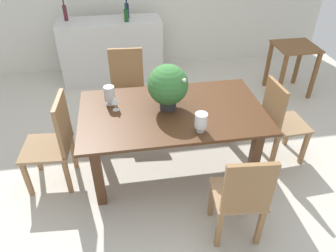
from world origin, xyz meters
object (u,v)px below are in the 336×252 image
Objects in this scene: chair_foot_end at (279,119)px; wine_glass at (115,100)px; side_table at (293,58)px; dining_table at (172,120)px; wine_bottle_tall at (126,15)px; kitchen_counter at (112,51)px; chair_near_right at (242,196)px; flower_centerpiece at (168,86)px; wine_bottle_green at (127,10)px; chair_far_left at (127,85)px; chair_head_end at (56,139)px; wine_bottle_clear at (65,13)px; crystal_vase_left at (201,121)px; crystal_vase_center_near at (109,94)px.

wine_glass is (-1.75, 0.11, 0.34)m from chair_foot_end.
wine_glass is 0.21× the size of side_table.
wine_bottle_tall reaches higher than dining_table.
side_table is at bearing -18.00° from kitchen_counter.
side_table is (2.39, -0.75, -0.52)m from wine_bottle_tall.
flower_centerpiece is at bearing -62.15° from chair_near_right.
flower_centerpiece is (-1.22, 0.06, 0.49)m from chair_foot_end.
wine_bottle_green reaches higher than chair_foot_end.
chair_far_left is at bearing 111.37° from flower_centerpiece.
wine_bottle_clear is at bearing -175.07° from chair_head_end.
dining_table is 6.19× the size of wine_bottle_clear.
wine_bottle_green is (0.26, 2.24, 0.22)m from wine_glass.
chair_foot_end reaches higher than wine_glass.
chair_head_end is 1.46m from crystal_vase_left.
flower_centerpiece reaches higher than side_table.
dining_table is 2.51m from side_table.
chair_head_end is (-1.59, 0.99, 0.02)m from chair_near_right.
dining_table is at bearing -62.73° from chair_near_right.
dining_table is 1.18× the size of kitchen_counter.
chair_head_end is at bearing -110.58° from wine_bottle_green.
chair_far_left is 6.38× the size of wine_glass.
wine_bottle_green is (0.91, -0.02, -0.00)m from wine_bottle_clear.
crystal_vase_left is at bearing -61.85° from flower_centerpiece.
chair_near_right is (0.82, -2.01, -0.01)m from chair_far_left.
kitchen_counter is (-0.58, 2.28, -0.15)m from dining_table.
side_table is (2.48, 0.41, 0.01)m from chair_far_left.
chair_foot_end is 5.16× the size of crystal_vase_left.
flower_centerpiece is at bearing -5.26° from wine_glass.
chair_near_right reaches higher than wine_glass.
flower_centerpiece is (1.14, 0.06, 0.47)m from chair_head_end.
chair_near_right is 1.24m from flower_centerpiece.
crystal_vase_left is 2.80m from kitchen_counter.
dining_table is at bearing 94.60° from chair_head_end.
crystal_vase_left is 1.21× the size of wine_glass.
side_table is at bearing 26.69° from wine_glass.
chair_head_end is 3.47× the size of wine_bottle_green.
flower_centerpiece is 0.55m from wine_glass.
dining_table is 1.83× the size of chair_head_end.
side_table is at bearing -17.43° from wine_bottle_tall.
chair_near_right is at bearing 138.78° from chair_foot_end.
crystal_vase_center_near reaches higher than crystal_vase_left.
wine_bottle_green is (-0.49, 2.72, 0.22)m from crystal_vase_left.
chair_foot_end is (1.19, -0.01, -0.11)m from dining_table.
chair_head_end is 2.37m from kitchen_counter.
chair_head_end is 2.44m from wine_bottle_clear.
wine_bottle_clear is at bearing 42.29° from chair_foot_end.
wine_bottle_clear is at bearing 163.97° from side_table.
chair_far_left is 1.45m from wine_bottle_green.
chair_foot_end is 1.12m from crystal_vase_left.
wine_bottle_tall is at bearing 81.49° from crystal_vase_center_near.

